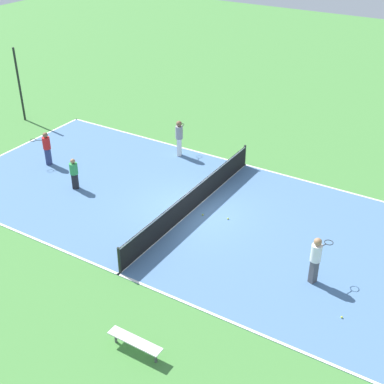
{
  "coord_description": "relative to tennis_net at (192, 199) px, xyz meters",
  "views": [
    {
      "loc": [
        -15.85,
        -9.77,
        11.75
      ],
      "look_at": [
        0.0,
        0.0,
        0.9
      ],
      "focal_mm": 50.0,
      "sensor_mm": 36.0,
      "label": 1
    }
  ],
  "objects": [
    {
      "name": "ground_plane",
      "position": [
        0.0,
        0.0,
        -0.56
      ],
      "size": [
        80.0,
        80.0,
        0.0
      ],
      "primitive_type": "plane",
      "color": "#47843D"
    },
    {
      "name": "court_surface",
      "position": [
        0.0,
        0.0,
        -0.55
      ],
      "size": [
        9.79,
        21.58,
        0.02
      ],
      "color": "#4C729E",
      "rests_on": "ground_plane"
    },
    {
      "name": "tennis_net",
      "position": [
        0.0,
        0.0,
        0.0
      ],
      "size": [
        9.59,
        0.1,
        1.05
      ],
      "color": "black",
      "rests_on": "court_surface"
    },
    {
      "name": "bench",
      "position": [
        -7.35,
        -2.61,
        -0.17
      ],
      "size": [
        0.36,
        1.73,
        0.45
      ],
      "rotation": [
        0.0,
        0.0,
        1.57
      ],
      "color": "silver",
      "rests_on": "ground_plane"
    },
    {
      "name": "player_far_green",
      "position": [
        -1.11,
        5.34,
        0.27
      ],
      "size": [
        0.49,
        0.49,
        1.44
      ],
      "rotation": [
        0.0,
        0.0,
        5.2
      ],
      "color": "black",
      "rests_on": "court_surface"
    },
    {
      "name": "player_near_white",
      "position": [
        -1.7,
        -5.84,
        0.5
      ],
      "size": [
        0.99,
        0.64,
        1.78
      ],
      "rotation": [
        0.0,
        0.0,
        5.92
      ],
      "color": "#4C4C51",
      "rests_on": "court_surface"
    },
    {
      "name": "player_baseline_gray",
      "position": [
        4.04,
        3.22,
        0.52
      ],
      "size": [
        0.99,
        0.67,
        1.82
      ],
      "rotation": [
        0.0,
        0.0,
        0.4
      ],
      "color": "white",
      "rests_on": "court_surface"
    },
    {
      "name": "player_coach_red",
      "position": [
        -0.05,
        8.01,
        0.41
      ],
      "size": [
        0.77,
        0.97,
        1.64
      ],
      "rotation": [
        0.0,
        0.0,
        2.12
      ],
      "color": "navy",
      "rests_on": "court_surface"
    },
    {
      "name": "tennis_ball_near_net",
      "position": [
        0.19,
        -1.58,
        -0.5
      ],
      "size": [
        0.07,
        0.07,
        0.07
      ],
      "primitive_type": "sphere",
      "color": "#CCE033",
      "rests_on": "court_surface"
    },
    {
      "name": "tennis_ball_left_sideline",
      "position": [
        -2.9,
        -7.25,
        -0.5
      ],
      "size": [
        0.07,
        0.07,
        0.07
      ],
      "primitive_type": "sphere",
      "color": "#CCE033",
      "rests_on": "court_surface"
    },
    {
      "name": "tennis_ball_far_baseline",
      "position": [
        -0.1,
        -0.57,
        -0.5
      ],
      "size": [
        0.07,
        0.07,
        0.07
      ],
      "primitive_type": "sphere",
      "color": "#CCE033",
      "rests_on": "court_surface"
    },
    {
      "name": "fence_post_back_right",
      "position": [
        3.28,
        13.2,
        1.51
      ],
      "size": [
        0.12,
        0.12,
        4.13
      ],
      "color": "black",
      "rests_on": "ground_plane"
    }
  ]
}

